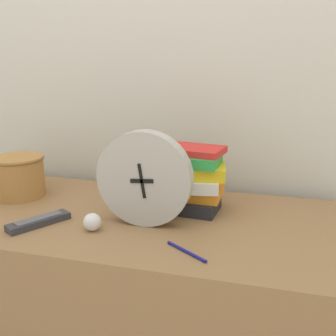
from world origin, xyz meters
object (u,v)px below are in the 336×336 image
Objects in this scene: pen at (186,251)px; crumpled_paper_ball at (92,222)px; desk_clock at (144,179)px; basket at (18,175)px; book_stack at (186,179)px; tv_remote at (39,221)px.

crumpled_paper_ball is at bearing 167.63° from pen.
desk_clock reaches higher than basket.
book_stack is at bearing 102.90° from pen.
basket is (-0.51, 0.12, -0.06)m from desk_clock.
basket is 0.30m from tv_remote.
crumpled_paper_ball is (-0.22, -0.24, -0.08)m from book_stack.
desk_clock is 1.07× the size of book_stack.
pen is at bearing -21.66° from basket.
pen is (0.46, -0.06, -0.01)m from tv_remote.
pen is at bearing -7.07° from tv_remote.
book_stack is 5.17× the size of crumpled_paper_ball.
crumpled_paper_ball is 0.30m from pen.
book_stack is at bearing 3.09° from basket.
desk_clock is at bearing -13.22° from basket.
basket is at bearing 151.98° from crumpled_paper_ball.
pen is (0.07, -0.30, -0.10)m from book_stack.
crumpled_paper_ball is at bearing -133.19° from book_stack.
crumpled_paper_ball is (0.17, 0.01, 0.01)m from tv_remote.
basket is 1.55× the size of pen.
basket is (-0.60, -0.03, -0.02)m from book_stack.
desk_clock is at bearing -120.52° from book_stack.
basket is 0.43m from crumpled_paper_ball.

